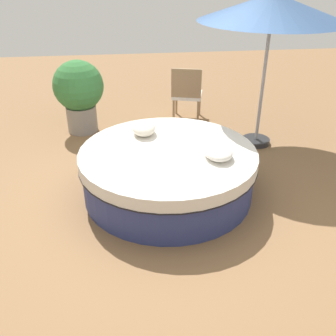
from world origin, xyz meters
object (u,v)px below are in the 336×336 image
object	(u,v)px
throw_pillow_1	(144,128)
patio_chair	(187,91)
patio_umbrella	(272,9)
planter	(79,91)
round_bed	(168,172)
throw_pillow_0	(218,152)

from	to	relation	value
throw_pillow_1	patio_chair	bearing A→B (deg)	154.64
patio_umbrella	throw_pillow_1	bearing A→B (deg)	-67.71
patio_chair	planter	world-z (taller)	planter
round_bed	patio_umbrella	world-z (taller)	patio_umbrella
round_bed	planter	distance (m)	2.50
throw_pillow_1	round_bed	bearing A→B (deg)	25.69
patio_chair	planter	xyz separation A→B (m)	(0.25, -1.85, 0.14)
planter	patio_chair	bearing A→B (deg)	97.83
planter	round_bed	bearing A→B (deg)	29.62
patio_umbrella	planter	size ratio (longest dim) A/B	1.84
throw_pillow_0	patio_chair	world-z (taller)	patio_chair
throw_pillow_0	planter	world-z (taller)	planter
throw_pillow_1	patio_chair	size ratio (longest dim) A/B	0.42
throw_pillow_1	patio_umbrella	world-z (taller)	patio_umbrella
round_bed	planter	size ratio (longest dim) A/B	1.79
patio_umbrella	planter	distance (m)	3.22
patio_chair	patio_umbrella	bearing A→B (deg)	-34.18
patio_umbrella	planter	world-z (taller)	patio_umbrella
throw_pillow_0	patio_chair	bearing A→B (deg)	178.32
throw_pillow_0	planter	xyz separation A→B (m)	(-2.38, -1.77, 0.03)
patio_chair	planter	distance (m)	1.87
throw_pillow_0	patio_umbrella	bearing A→B (deg)	145.87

